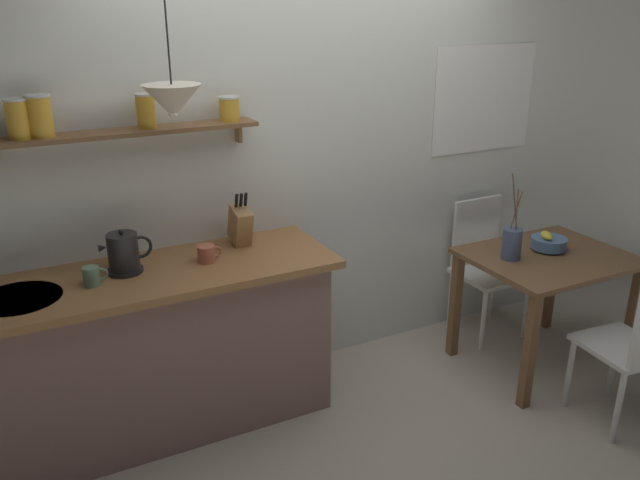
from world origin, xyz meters
The scene contains 14 objects.
ground_plane centered at (0.00, 0.00, 0.00)m, with size 14.00×14.00×0.00m, color #BCB29E.
back_wall centered at (0.21, 0.65, 1.35)m, with size 6.80×0.11×2.70m.
kitchen_counter centered at (-1.00, 0.32, 0.47)m, with size 1.83×0.63×0.92m.
wall_shelf centered at (-1.09, 0.49, 1.63)m, with size 1.28×0.20×0.32m.
dining_table centered at (1.27, -0.10, 0.62)m, with size 0.93×0.75×0.74m.
dining_chair_near centered at (1.21, -0.81, 0.51)m, with size 0.42×0.45×0.94m.
dining_chair_far centered at (1.24, 0.42, 0.52)m, with size 0.44×0.40×0.92m.
fruit_bowl centered at (1.32, -0.04, 0.79)m, with size 0.21×0.21×0.12m.
twig_vase centered at (1.02, -0.04, 0.83)m, with size 0.11×0.11×0.52m.
electric_kettle centered at (-1.12, 0.36, 1.02)m, with size 0.26×0.17×0.22m.
knife_block centered at (-0.48, 0.45, 1.04)m, with size 0.09×0.19×0.30m.
coffee_mug_by_sink centered at (-1.29, 0.27, 0.97)m, with size 0.12×0.08×0.09m.
coffee_mug_spare centered at (-0.72, 0.30, 0.97)m, with size 0.13×0.09×0.09m.
pendant_lamp centered at (-0.85, 0.25, 1.75)m, with size 0.27×0.27×0.62m.
Camera 1 is at (-1.61, -2.68, 2.19)m, focal length 36.32 mm.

